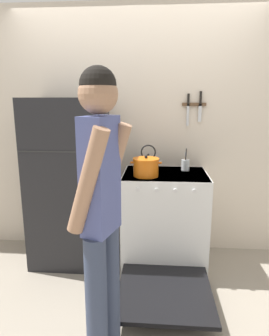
{
  "coord_description": "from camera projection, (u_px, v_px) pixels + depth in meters",
  "views": [
    {
      "loc": [
        0.23,
        -3.13,
        1.61
      ],
      "look_at": [
        0.02,
        -0.47,
        1.01
      ],
      "focal_mm": 32.0,
      "sensor_mm": 36.0,
      "label": 1
    }
  ],
  "objects": [
    {
      "name": "refrigerator",
      "position": [
        70.0,
        182.0,
        2.97
      ],
      "size": [
        0.72,
        0.66,
        1.63
      ],
      "color": "black",
      "rests_on": "ground_plane"
    },
    {
      "name": "dutch_oven_pot",
      "position": [
        146.0,
        167.0,
        2.75
      ],
      "size": [
        0.29,
        0.24,
        0.19
      ],
      "color": "orange",
      "rests_on": "stove_range"
    },
    {
      "name": "stove_range",
      "position": [
        164.0,
        220.0,
        2.94
      ],
      "size": [
        0.8,
        1.38,
        0.93
      ],
      "color": "white",
      "rests_on": "ground_plane"
    },
    {
      "name": "wall_back",
      "position": [
        137.0,
        133.0,
        3.16
      ],
      "size": [
        10.0,
        0.06,
        2.55
      ],
      "color": "beige",
      "rests_on": "ground_plane"
    },
    {
      "name": "ground_plane",
      "position": [
        136.0,
        245.0,
        3.41
      ],
      "size": [
        14.0,
        14.0,
        0.0
      ],
      "primitive_type": "plane",
      "color": "gray"
    },
    {
      "name": "tea_kettle",
      "position": [
        148.0,
        162.0,
        2.99
      ],
      "size": [
        0.25,
        0.2,
        0.26
      ],
      "color": "silver",
      "rests_on": "stove_range"
    },
    {
      "name": "person",
      "position": [
        101.0,
        207.0,
        1.69
      ],
      "size": [
        0.36,
        0.42,
        1.79
      ],
      "rotation": [
        0.0,
        0.0,
        1.26
      ],
      "color": "#38425B",
      "rests_on": "ground_plane"
    },
    {
      "name": "utensil_jar",
      "position": [
        185.0,
        164.0,
        2.97
      ],
      "size": [
        0.08,
        0.08,
        0.22
      ],
      "color": "silver",
      "rests_on": "stove_range"
    },
    {
      "name": "wall_knife_strip",
      "position": [
        194.0,
        104.0,
        3.0
      ],
      "size": [
        0.24,
        0.03,
        0.34
      ],
      "color": "brown"
    }
  ]
}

